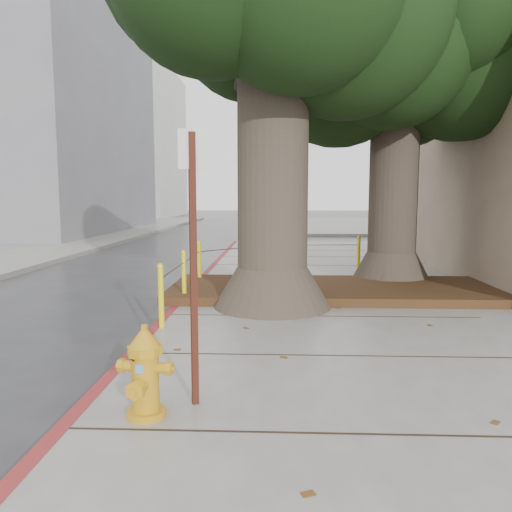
% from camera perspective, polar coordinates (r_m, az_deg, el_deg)
% --- Properties ---
extents(ground, '(140.00, 140.00, 0.00)m').
position_cam_1_polar(ground, '(6.19, 4.46, -12.54)').
color(ground, '#28282B').
rests_on(ground, ground).
extents(sidewalk_far, '(16.00, 20.00, 0.15)m').
position_cam_1_polar(sidewalk_far, '(36.43, 12.27, 3.52)').
color(sidewalk_far, slate).
rests_on(sidewalk_far, ground).
extents(curb_red, '(0.14, 26.00, 0.16)m').
position_cam_1_polar(curb_red, '(8.75, -9.41, -6.34)').
color(curb_red, maroon).
rests_on(curb_red, ground).
extents(planter_bed, '(6.40, 2.60, 0.16)m').
position_cam_1_polar(planter_bed, '(9.97, 8.86, -3.80)').
color(planter_bed, black).
rests_on(planter_bed, sidewalk_main).
extents(building_far_grey, '(12.00, 16.00, 12.00)m').
position_cam_1_polar(building_far_grey, '(31.77, -26.07, 13.25)').
color(building_far_grey, slate).
rests_on(building_far_grey, ground).
extents(building_far_white, '(12.00, 18.00, 15.00)m').
position_cam_1_polar(building_far_white, '(53.82, -16.14, 12.33)').
color(building_far_white, silver).
rests_on(building_far_white, ground).
extents(tree_far, '(4.50, 3.80, 7.17)m').
position_cam_1_polar(tree_far, '(11.90, 17.42, 20.94)').
color(tree_far, '#4C3F33').
rests_on(tree_far, sidewalk_main).
extents(bollard_ring, '(3.79, 5.39, 0.95)m').
position_cam_1_polar(bollard_ring, '(10.33, -1.18, -0.92)').
color(bollard_ring, yellow).
rests_on(bollard_ring, sidewalk_main).
extents(fire_hydrant, '(0.43, 0.40, 0.82)m').
position_cam_1_polar(fire_hydrant, '(4.50, -12.57, -12.87)').
color(fire_hydrant, gold).
rests_on(fire_hydrant, sidewalk_main).
extents(signpost, '(0.24, 0.10, 2.48)m').
position_cam_1_polar(signpost, '(4.47, -7.19, 0.40)').
color(signpost, '#471911').
rests_on(signpost, sidewalk_main).
extents(car_silver, '(3.56, 1.65, 1.18)m').
position_cam_1_polar(car_silver, '(24.80, 17.65, 3.09)').
color(car_silver, '#A1A1A5').
rests_on(car_silver, ground).
extents(car_red, '(3.86, 1.60, 1.24)m').
position_cam_1_polar(car_red, '(25.62, 18.93, 3.22)').
color(car_red, maroon).
rests_on(car_red, ground).
extents(car_dark, '(2.42, 4.84, 1.35)m').
position_cam_1_polar(car_dark, '(25.80, -22.62, 3.21)').
color(car_dark, black).
rests_on(car_dark, ground).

